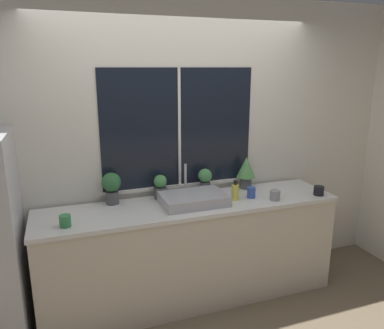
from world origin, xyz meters
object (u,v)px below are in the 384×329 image
at_px(sink, 193,199).
at_px(mug_green, 65,221).
at_px(soap_bottle, 235,192).
at_px(mug_grey, 275,195).
at_px(mug_blue, 251,192).
at_px(potted_plant_center_right, 205,179).
at_px(potted_plant_far_left, 112,186).
at_px(potted_plant_center_left, 160,187).
at_px(potted_plant_far_right, 246,170).
at_px(mug_black, 319,191).

distance_m(sink, mug_green, 1.07).
xyz_separation_m(soap_bottle, mug_grey, (0.33, -0.12, -0.03)).
distance_m(mug_blue, mug_grey, 0.21).
bearing_deg(soap_bottle, mug_blue, 1.13).
relative_size(soap_bottle, mug_grey, 2.00).
distance_m(potted_plant_center_right, mug_green, 1.32).
relative_size(sink, soap_bottle, 3.07).
bearing_deg(mug_blue, sink, 176.92).
height_order(potted_plant_center_right, mug_blue, potted_plant_center_right).
relative_size(potted_plant_far_left, mug_green, 3.07).
distance_m(potted_plant_center_right, mug_grey, 0.66).
xyz_separation_m(potted_plant_center_right, soap_bottle, (0.18, -0.27, -0.06)).
relative_size(potted_plant_center_left, mug_green, 2.40).
relative_size(potted_plant_far_left, potted_plant_center_right, 1.19).
distance_m(potted_plant_far_right, mug_grey, 0.43).
bearing_deg(potted_plant_far_left, soap_bottle, -14.46).
bearing_deg(mug_black, potted_plant_center_right, 156.97).
bearing_deg(mug_green, mug_blue, 3.73).
bearing_deg(sink, potted_plant_far_left, 160.35).
relative_size(potted_plant_far_left, mug_blue, 2.82).
relative_size(potted_plant_center_right, mug_grey, 2.58).
xyz_separation_m(potted_plant_far_left, soap_bottle, (1.05, -0.27, -0.09)).
xyz_separation_m(mug_grey, mug_green, (-1.78, 0.02, -0.00)).
relative_size(mug_grey, mug_black, 0.97).
distance_m(sink, potted_plant_center_left, 0.34).
bearing_deg(mug_blue, potted_plant_far_right, 73.10).
height_order(soap_bottle, mug_grey, soap_bottle).
xyz_separation_m(potted_plant_far_left, mug_green, (-0.40, -0.37, -0.12)).
distance_m(potted_plant_far_right, mug_black, 0.70).
bearing_deg(potted_plant_far_left, potted_plant_far_right, -0.00).
distance_m(potted_plant_far_left, mug_grey, 1.44).
bearing_deg(mug_grey, mug_blue, 142.93).
distance_m(soap_bottle, mug_black, 0.80).
distance_m(sink, potted_plant_far_right, 0.69).
bearing_deg(mug_black, mug_green, 178.93).
distance_m(sink, potted_plant_center_right, 0.32).
bearing_deg(soap_bottle, potted_plant_center_left, 156.26).
bearing_deg(sink, soap_bottle, -4.90).
height_order(potted_plant_far_right, mug_blue, potted_plant_far_right).
relative_size(potted_plant_far_right, soap_bottle, 1.72).
xyz_separation_m(potted_plant_far_right, soap_bottle, (-0.25, -0.27, -0.11)).
height_order(potted_plant_far_left, potted_plant_center_left, potted_plant_far_left).
relative_size(potted_plant_center_right, mug_black, 2.51).
relative_size(potted_plant_center_right, potted_plant_far_right, 0.75).
height_order(mug_blue, mug_black, mug_blue).
xyz_separation_m(potted_plant_far_left, mug_black, (1.84, -0.41, -0.12)).
distance_m(mug_black, mug_green, 2.24).
distance_m(mug_grey, mug_black, 0.46).
distance_m(potted_plant_center_left, mug_blue, 0.83).
bearing_deg(mug_black, potted_plant_far_right, 142.77).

